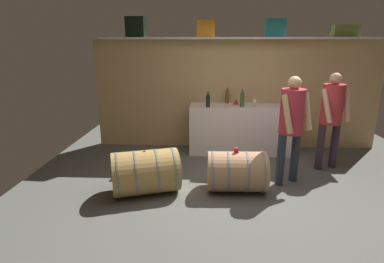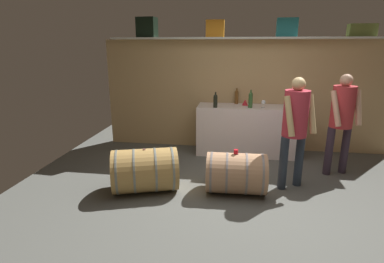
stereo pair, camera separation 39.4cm
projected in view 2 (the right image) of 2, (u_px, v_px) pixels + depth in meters
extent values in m
cube|color=#555751|center=(245.00, 183.00, 4.56)|extent=(6.64, 7.64, 0.02)
cube|color=tan|center=(246.00, 96.00, 5.86)|extent=(5.44, 0.10, 2.07)
cube|color=silver|center=(249.00, 38.00, 5.43)|extent=(5.01, 0.40, 0.03)
cube|color=black|center=(147.00, 27.00, 5.64)|extent=(0.36, 0.30, 0.36)
cube|color=orange|center=(215.00, 29.00, 5.47)|extent=(0.32, 0.29, 0.29)
cube|color=#207478|center=(287.00, 28.00, 5.29)|extent=(0.36, 0.24, 0.31)
cube|color=olive|center=(362.00, 30.00, 5.14)|extent=(0.44, 0.19, 0.21)
cube|color=white|center=(249.00, 130.00, 5.67)|extent=(1.88, 0.60, 0.90)
cylinder|color=brown|center=(237.00, 98.00, 5.76)|extent=(0.07, 0.07, 0.21)
sphere|color=brown|center=(237.00, 92.00, 5.73)|extent=(0.07, 0.07, 0.07)
cylinder|color=brown|center=(237.00, 90.00, 5.72)|extent=(0.03, 0.03, 0.06)
cylinder|color=#345C2E|center=(250.00, 101.00, 5.39)|extent=(0.07, 0.07, 0.22)
sphere|color=#345C2E|center=(251.00, 94.00, 5.36)|extent=(0.07, 0.07, 0.07)
cylinder|color=#345C2E|center=(251.00, 92.00, 5.35)|extent=(0.03, 0.03, 0.07)
cylinder|color=black|center=(215.00, 102.00, 5.42)|extent=(0.07, 0.07, 0.19)
sphere|color=black|center=(216.00, 96.00, 5.39)|extent=(0.07, 0.07, 0.07)
cylinder|color=black|center=(216.00, 94.00, 5.38)|extent=(0.03, 0.03, 0.07)
cylinder|color=white|center=(263.00, 108.00, 5.43)|extent=(0.07, 0.07, 0.00)
cylinder|color=white|center=(263.00, 106.00, 5.42)|extent=(0.01, 0.01, 0.07)
sphere|color=white|center=(263.00, 102.00, 5.40)|extent=(0.07, 0.07, 0.07)
sphere|color=maroon|center=(263.00, 103.00, 5.40)|extent=(0.05, 0.05, 0.05)
cone|color=red|center=(245.00, 102.00, 5.63)|extent=(0.11, 0.11, 0.11)
cylinder|color=tan|center=(236.00, 173.00, 4.17)|extent=(0.82, 0.58, 0.55)
cylinder|color=gray|center=(212.00, 172.00, 4.21)|extent=(0.04, 0.57, 0.57)
cylinder|color=gray|center=(227.00, 173.00, 4.19)|extent=(0.04, 0.57, 0.57)
cylinder|color=gray|center=(246.00, 174.00, 4.16)|extent=(0.04, 0.57, 0.57)
cylinder|color=gray|center=(261.00, 174.00, 4.14)|extent=(0.04, 0.57, 0.57)
cylinder|color=#804051|center=(237.00, 154.00, 4.10)|extent=(0.04, 0.04, 0.01)
cylinder|color=#AB8446|center=(145.00, 170.00, 4.22)|extent=(1.03, 0.84, 0.60)
cylinder|color=slate|center=(118.00, 172.00, 4.16)|extent=(0.22, 0.59, 0.61)
cylinder|color=slate|center=(135.00, 171.00, 4.19)|extent=(0.22, 0.59, 0.61)
cylinder|color=slate|center=(155.00, 170.00, 4.24)|extent=(0.22, 0.59, 0.61)
cylinder|color=slate|center=(172.00, 169.00, 4.28)|extent=(0.22, 0.59, 0.61)
cylinder|color=#86544A|center=(144.00, 149.00, 4.13)|extent=(0.04, 0.04, 0.01)
cylinder|color=red|center=(236.00, 152.00, 4.09)|extent=(0.06, 0.06, 0.06)
cylinder|color=#27303C|center=(283.00, 163.00, 4.26)|extent=(0.12, 0.12, 0.76)
cylinder|color=#27303C|center=(299.00, 160.00, 4.37)|extent=(0.12, 0.12, 0.76)
cylinder|color=#B12E3D|center=(296.00, 114.00, 4.13)|extent=(0.33, 0.33, 0.63)
sphere|color=tan|center=(299.00, 84.00, 4.02)|extent=(0.18, 0.18, 0.18)
cylinder|color=tan|center=(289.00, 116.00, 3.97)|extent=(0.19, 0.24, 0.53)
cylinder|color=tan|center=(312.00, 114.00, 4.12)|extent=(0.18, 0.22, 0.53)
cylinder|color=#322734|center=(329.00, 151.00, 4.76)|extent=(0.12, 0.12, 0.76)
cylinder|color=#322734|center=(345.00, 150.00, 4.81)|extent=(0.12, 0.12, 0.76)
cylinder|color=#B43135|center=(343.00, 107.00, 4.60)|extent=(0.33, 0.33, 0.63)
sphere|color=#D6A685|center=(346.00, 80.00, 4.49)|extent=(0.18, 0.18, 0.18)
cylinder|color=#D6A685|center=(336.00, 109.00, 4.47)|extent=(0.17, 0.28, 0.52)
cylinder|color=#D6A685|center=(358.00, 108.00, 4.55)|extent=(0.14, 0.21, 0.53)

